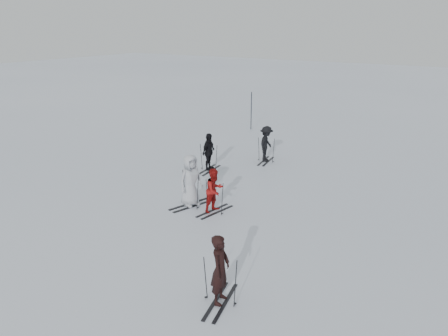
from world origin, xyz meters
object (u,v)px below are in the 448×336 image
object	(u,v)px
skier_red	(215,191)
piste_marker	(251,111)
skier_uphill_far	(266,144)
skier_uphill_left	(209,152)
skier_grey	(191,181)
skier_near_dark	(220,270)

from	to	relation	value
skier_red	piste_marker	size ratio (longest dim) A/B	0.67
skier_red	skier_uphill_far	distance (m)	6.16
skier_uphill_far	piste_marker	xyz separation A→B (m)	(-3.74, 5.32, 0.30)
skier_red	skier_uphill_left	distance (m)	4.43
skier_uphill_far	piste_marker	size ratio (longest dim) A/B	0.73
skier_red	skier_uphill_left	world-z (taller)	skier_uphill_left
skier_grey	piste_marker	world-z (taller)	piste_marker
skier_grey	skier_uphill_left	world-z (taller)	skier_grey
skier_red	skier_uphill_far	world-z (taller)	skier_uphill_far
skier_near_dark	skier_uphill_far	bearing A→B (deg)	8.75
skier_red	piste_marker	xyz separation A→B (m)	(-4.87, 11.37, 0.37)
skier_red	skier_grey	bearing A→B (deg)	99.70
skier_red	piste_marker	bearing A→B (deg)	33.58
skier_grey	skier_uphill_left	bearing A→B (deg)	42.37
skier_uphill_left	piste_marker	bearing A→B (deg)	9.92
skier_uphill_left	piste_marker	xyz separation A→B (m)	(-2.22, 7.82, 0.31)
skier_grey	skier_red	bearing A→B (deg)	-73.28
skier_grey	skier_uphill_far	distance (m)	6.04
skier_grey	piste_marker	distance (m)	12.00
skier_grey	skier_near_dark	bearing A→B (deg)	-119.49
skier_red	skier_near_dark	bearing A→B (deg)	-134.68
skier_uphill_left	skier_grey	bearing A→B (deg)	-160.96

